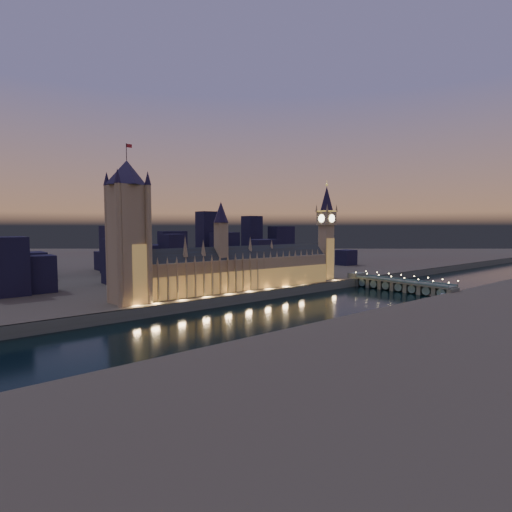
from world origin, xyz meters
TOP-DOWN VIEW (x-y plane):
  - ground_plane at (0.00, 0.00)m, footprint 2000.00×2000.00m
  - north_bank at (0.00, 520.00)m, footprint 2000.00×960.00m
  - embankment_wall at (0.00, 41.00)m, footprint 2000.00×2.50m
  - palace_of_westminster at (-9.07, 61.75)m, footprint 202.00×28.65m
  - victoria_tower at (-110.00, 61.92)m, footprint 31.68×31.68m
  - elizabeth_tower at (108.00, 61.92)m, footprint 18.00×18.00m
  - westminster_bridge at (140.84, -3.45)m, footprint 19.04×113.00m
  - river_boat at (130.28, -58.00)m, footprint 50.20×30.66m
  - city_backdrop at (33.28, 247.67)m, footprint 462.50×215.63m

SIDE VIEW (x-z plane):
  - ground_plane at x=0.00m, z-range 0.00..0.00m
  - river_boat at x=130.28m, z-range -0.69..3.81m
  - north_bank at x=0.00m, z-range 0.00..8.00m
  - embankment_wall at x=0.00m, z-range 0.00..8.00m
  - westminster_bridge at x=140.84m, z-range -1.96..13.94m
  - palace_of_westminster at x=-9.07m, z-range -12.63..65.37m
  - city_backdrop at x=33.28m, z-range -9.13..72.49m
  - victoria_tower at x=-110.00m, z-range 7.46..124.24m
  - elizabeth_tower at x=108.00m, z-range 14.04..120.06m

